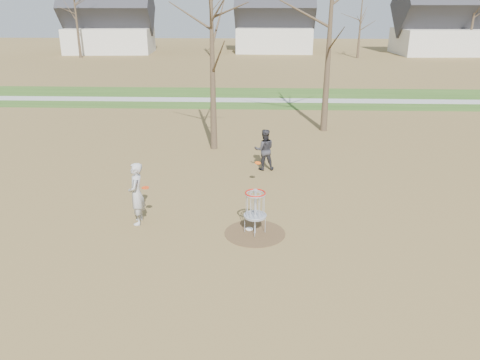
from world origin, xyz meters
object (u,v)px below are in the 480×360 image
Objects in this scene: player_throwing at (264,150)px; disc_golf_basket at (255,205)px; disc_grounded at (249,229)px; player_standing at (137,194)px.

disc_golf_basket is (-0.30, -5.66, 0.08)m from player_throwing.
disc_grounded is (-0.47, -5.42, -0.82)m from player_throwing.
disc_golf_basket is (3.58, -0.55, -0.05)m from player_standing.
disc_golf_basket is at bearing 80.24° from player_throwing.
player_standing is at bearing 171.24° from disc_golf_basket.
player_throwing is at bearing 85.04° from disc_grounded.
disc_grounded is 0.94m from disc_golf_basket.
disc_golf_basket is at bearing 76.10° from player_standing.
player_throwing is 7.61× the size of disc_grounded.
player_standing reaches higher than disc_golf_basket.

